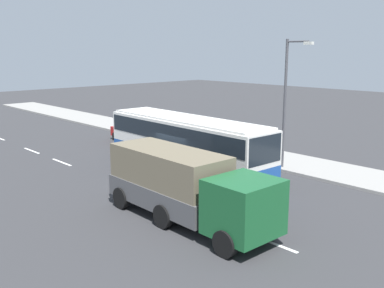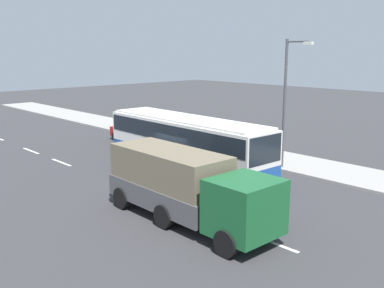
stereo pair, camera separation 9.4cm
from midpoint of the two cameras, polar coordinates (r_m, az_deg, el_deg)
name	(u,v)px [view 1 (the left image)]	position (r m, az deg, el deg)	size (l,w,h in m)	color
ground_plane	(169,182)	(23.55, -2.86, -4.91)	(120.00, 120.00, 0.00)	#333335
sidewalk_curb	(263,156)	(29.18, 9.27, -1.59)	(80.00, 4.00, 0.15)	gray
lane_centreline	(88,172)	(25.98, -13.16, -3.60)	(29.23, 0.16, 0.01)	white
coach_bus	(186,140)	(24.02, -0.63, 0.48)	(11.02, 2.91, 3.30)	#1E4C9E
cargo_truck	(185,185)	(17.78, -0.74, -5.33)	(8.18, 2.64, 2.82)	#19592D
car_red_compact	(135,131)	(33.79, -7.35, 1.62)	(4.60, 2.12, 1.57)	#B21919
pedestrian_near_curb	(269,147)	(27.29, 10.02, -0.42)	(0.32, 0.32, 1.60)	black
street_lamp	(287,96)	(25.69, 12.35, 6.10)	(1.69, 0.24, 7.33)	#47474C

